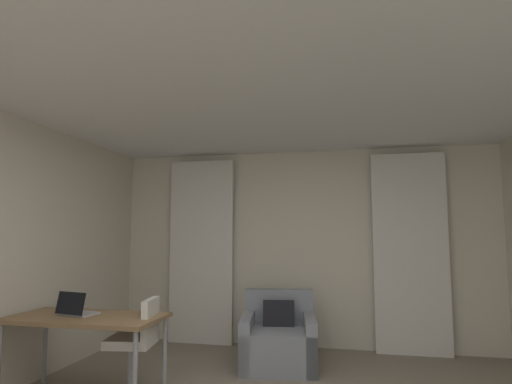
{
  "coord_description": "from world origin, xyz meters",
  "views": [
    {
      "loc": [
        0.56,
        -2.63,
        1.46
      ],
      "look_at": [
        -0.26,
        1.26,
        1.87
      ],
      "focal_mm": 29.2,
      "sensor_mm": 36.0,
      "label": 1
    }
  ],
  "objects": [
    {
      "name": "desk",
      "position": [
        -1.76,
        0.87,
        0.67
      ],
      "size": [
        1.39,
        0.68,
        0.73
      ],
      "color": "olive",
      "rests_on": "ground"
    },
    {
      "name": "curtain_left_panel",
      "position": [
        -1.38,
        2.9,
        1.25
      ],
      "size": [
        0.9,
        0.06,
        2.5
      ],
      "color": "silver",
      "rests_on": "ground"
    },
    {
      "name": "curtain_right_panel",
      "position": [
        1.38,
        2.9,
        1.25
      ],
      "size": [
        0.9,
        0.06,
        2.5
      ],
      "color": "silver",
      "rests_on": "ground"
    },
    {
      "name": "armchair",
      "position": [
        -0.18,
        2.16,
        0.28
      ],
      "size": [
        0.92,
        0.94,
        0.8
      ],
      "color": "gray",
      "rests_on": "ground"
    },
    {
      "name": "ceiling",
      "position": [
        0.0,
        0.0,
        2.63
      ],
      "size": [
        5.12,
        6.12,
        0.06
      ],
      "primitive_type": "cube",
      "color": "white",
      "rests_on": "wall_left"
    },
    {
      "name": "wall_window",
      "position": [
        0.0,
        3.03,
        1.3
      ],
      "size": [
        5.12,
        0.06,
        2.6
      ],
      "color": "beige",
      "rests_on": "ground"
    },
    {
      "name": "desk_chair",
      "position": [
        -1.32,
        0.97,
        0.39
      ],
      "size": [
        0.48,
        0.48,
        0.88
      ],
      "color": "gray",
      "rests_on": "ground"
    },
    {
      "name": "laptop",
      "position": [
        -1.87,
        0.88,
        0.77
      ],
      "size": [
        0.36,
        0.3,
        0.22
      ],
      "color": "#ADADB2",
      "rests_on": "desk"
    }
  ]
}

